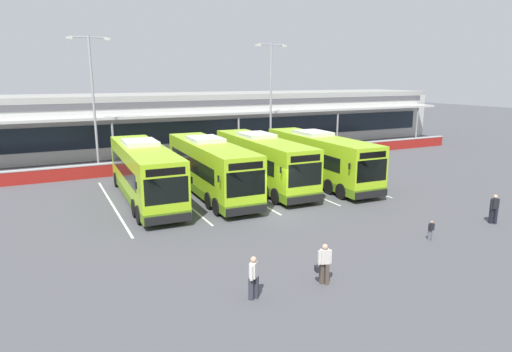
{
  "coord_description": "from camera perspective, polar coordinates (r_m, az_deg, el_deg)",
  "views": [
    {
      "loc": [
        -11.96,
        -21.35,
        7.73
      ],
      "look_at": [
        0.1,
        3.0,
        1.6
      ],
      "focal_mm": 30.61,
      "sensor_mm": 36.0,
      "label": 1
    }
  ],
  "objects": [
    {
      "name": "coach_bus_leftmost",
      "position": [
        28.7,
        -14.36,
        0.35
      ],
      "size": [
        3.16,
        12.22,
        3.78
      ],
      "color": "#9ED11E",
      "rests_on": "ground"
    },
    {
      "name": "terminal_building",
      "position": [
        49.94,
        -12.46,
        7.0
      ],
      "size": [
        70.0,
        13.0,
        6.0
      ],
      "color": "#B7B7B2",
      "rests_on": "ground"
    },
    {
      "name": "bay_stripe_centre",
      "position": [
        32.69,
        4.11,
        -0.99
      ],
      "size": [
        0.14,
        13.0,
        0.01
      ],
      "primitive_type": "cube",
      "color": "silver",
      "rests_on": "ground"
    },
    {
      "name": "pedestrian_near_bin",
      "position": [
        26.85,
        28.68,
        -3.69
      ],
      "size": [
        0.54,
        0.35,
        1.62
      ],
      "color": "black",
      "rests_on": "ground"
    },
    {
      "name": "ground_plane",
      "position": [
        25.66,
        2.78,
        -4.83
      ],
      "size": [
        200.0,
        200.0,
        0.0
      ],
      "primitive_type": "plane",
      "color": "#4C4C51"
    },
    {
      "name": "bay_stripe_mid_west",
      "position": [
        30.84,
        -2.64,
        -1.81
      ],
      "size": [
        0.14,
        13.0,
        0.01
      ],
      "primitive_type": "cube",
      "color": "silver",
      "rests_on": "ground"
    },
    {
      "name": "bay_stripe_far_west",
      "position": [
        28.64,
        -18.24,
        -3.59
      ],
      "size": [
        0.14,
        13.0,
        0.01
      ],
      "primitive_type": "cube",
      "color": "silver",
      "rests_on": "ground"
    },
    {
      "name": "coach_bus_right_centre",
      "position": [
        33.02,
        8.26,
        2.21
      ],
      "size": [
        3.16,
        12.22,
        3.78
      ],
      "color": "#9ED11E",
      "rests_on": "ground"
    },
    {
      "name": "bay_stripe_west",
      "position": [
        29.46,
        -10.15,
        -2.69
      ],
      "size": [
        0.14,
        13.0,
        0.01
      ],
      "primitive_type": "cube",
      "color": "silver",
      "rests_on": "ground"
    },
    {
      "name": "coach_bus_centre",
      "position": [
        31.52,
        0.78,
        1.84
      ],
      "size": [
        3.16,
        12.22,
        3.78
      ],
      "color": "#9ED11E",
      "rests_on": "ground"
    },
    {
      "name": "pedestrian_in_dark_coat",
      "position": [
        15.82,
        -0.32,
        -12.96
      ],
      "size": [
        0.45,
        0.45,
        1.62
      ],
      "color": "#33333D",
      "rests_on": "ground"
    },
    {
      "name": "coach_bus_left_centre",
      "position": [
        29.46,
        -5.98,
        1.0
      ],
      "size": [
        3.16,
        12.22,
        3.78
      ],
      "color": "#9ED11E",
      "rests_on": "ground"
    },
    {
      "name": "pedestrian_child",
      "position": [
        22.89,
        21.91,
        -6.54
      ],
      "size": [
        0.33,
        0.21,
        1.0
      ],
      "color": "slate",
      "rests_on": "ground"
    },
    {
      "name": "red_barrier_wall",
      "position": [
        38.47,
        -7.76,
        1.84
      ],
      "size": [
        60.0,
        0.4,
        1.1
      ],
      "color": "maroon",
      "rests_on": "ground"
    },
    {
      "name": "lamp_post_west",
      "position": [
        38.26,
        -20.51,
        9.77
      ],
      "size": [
        3.24,
        0.28,
        11.0
      ],
      "color": "#9E9EA3",
      "rests_on": "ground"
    },
    {
      "name": "bay_stripe_mid_east",
      "position": [
        34.96,
        10.06,
        -0.25
      ],
      "size": [
        0.14,
        13.0,
        0.01
      ],
      "primitive_type": "cube",
      "color": "silver",
      "rests_on": "ground"
    },
    {
      "name": "pedestrian_with_handbag",
      "position": [
        17.09,
        8.88,
        -11.16
      ],
      "size": [
        0.64,
        0.42,
        1.62
      ],
      "color": "#4C4238",
      "rests_on": "ground"
    },
    {
      "name": "lamp_post_centre",
      "position": [
        43.71,
        1.96,
        10.82
      ],
      "size": [
        3.24,
        0.28,
        11.0
      ],
      "color": "#9E9EA3",
      "rests_on": "ground"
    }
  ]
}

